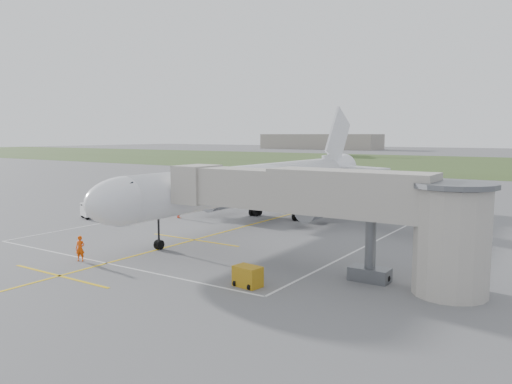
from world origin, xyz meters
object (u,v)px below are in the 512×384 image
Objects in this scene: baggage_cart at (90,211)px; ramp_worker_wing at (179,211)px; airliner at (259,183)px; gpu_unit at (248,276)px; ramp_worker_nose at (80,248)px; jet_bridge at (339,207)px.

ramp_worker_wing reaches higher than baggage_cart.
airliner reaches higher than ramp_worker_wing.
gpu_unit is 14.29m from ramp_worker_nose.
airliner is 21.22m from jet_bridge.
baggage_cart reaches higher than gpu_unit.
airliner reaches higher than baggage_cart.
jet_bridge is at bearing 63.04° from gpu_unit.
ramp_worker_wing is (-25.09, 11.81, -3.89)m from jet_bridge.
baggage_cart is 1.65× the size of ramp_worker_wing.
jet_bridge reaches higher than ramp_worker_wing.
ramp_worker_nose is at bearing -95.84° from airliner.
jet_bridge is 13.62× the size of ramp_worker_wing.
ramp_worker_wing is at bearing 154.81° from jet_bridge.
airliner is 19.91m from baggage_cart.
baggage_cart is at bearing 169.92° from jet_bridge.
gpu_unit is 31.83m from baggage_cart.
jet_bridge is 7.73m from gpu_unit.
airliner is at bearing -145.87° from ramp_worker_wing.
baggage_cart is (-33.47, 5.95, -3.87)m from jet_bridge.
jet_bridge is at bearing -42.19° from airliner.
airliner is at bearing 57.42° from ramp_worker_nose.
ramp_worker_nose is at bearing 130.29° from ramp_worker_wing.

